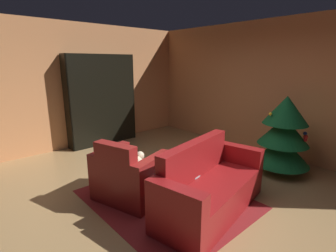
# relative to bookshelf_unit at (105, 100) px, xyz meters

# --- Properties ---
(ground_plane) EXTENTS (7.53, 7.53, 0.00)m
(ground_plane) POSITION_rel_bookshelf_unit_xyz_m (2.94, -0.53, -1.06)
(ground_plane) COLOR #A88352
(wall_back) EXTENTS (6.40, 0.06, 2.78)m
(wall_back) POSITION_rel_bookshelf_unit_xyz_m (2.94, 2.24, 0.33)
(wall_back) COLOR #D38752
(wall_back) RESTS_ON ground
(wall_left) EXTENTS (0.06, 5.59, 2.78)m
(wall_left) POSITION_rel_bookshelf_unit_xyz_m (-0.23, -0.53, 0.33)
(wall_left) COLOR #D38752
(wall_left) RESTS_ON ground
(area_rug) EXTENTS (2.29, 1.85, 0.01)m
(area_rug) POSITION_rel_bookshelf_unit_xyz_m (3.01, -0.71, -1.06)
(area_rug) COLOR maroon
(area_rug) RESTS_ON ground
(bookshelf_unit) EXTENTS (0.32, 1.65, 2.11)m
(bookshelf_unit) POSITION_rel_bookshelf_unit_xyz_m (0.00, 0.00, 0.00)
(bookshelf_unit) COLOR black
(bookshelf_unit) RESTS_ON ground
(armchair_red) EXTENTS (1.10, 0.98, 0.90)m
(armchair_red) POSITION_rel_bookshelf_unit_xyz_m (2.62, -1.08, -0.73)
(armchair_red) COLOR maroon
(armchair_red) RESTS_ON ground
(couch_red) EXTENTS (1.04, 1.92, 0.91)m
(couch_red) POSITION_rel_bookshelf_unit_xyz_m (3.58, -0.45, -0.74)
(couch_red) COLOR maroon
(couch_red) RESTS_ON ground
(coffee_table) EXTENTS (0.73, 0.73, 0.45)m
(coffee_table) POSITION_rel_bookshelf_unit_xyz_m (3.08, -0.59, -0.65)
(coffee_table) COLOR black
(coffee_table) RESTS_ON ground
(book_stack_on_table) EXTENTS (0.21, 0.17, 0.11)m
(book_stack_on_table) POSITION_rel_bookshelf_unit_xyz_m (3.12, -0.57, -0.56)
(book_stack_on_table) COLOR gold
(book_stack_on_table) RESTS_ON coffee_table
(bottle_on_table) EXTENTS (0.06, 0.06, 0.24)m
(bottle_on_table) POSITION_rel_bookshelf_unit_xyz_m (3.22, -0.44, -0.52)
(bottle_on_table) COLOR #582814
(bottle_on_table) RESTS_ON coffee_table
(decorated_tree) EXTENTS (0.95, 0.95, 1.38)m
(decorated_tree) POSITION_rel_bookshelf_unit_xyz_m (3.66, 1.45, -0.34)
(decorated_tree) COLOR brown
(decorated_tree) RESTS_ON ground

